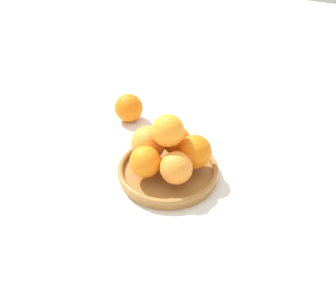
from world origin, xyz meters
TOP-DOWN VIEW (x-y plane):
  - ground_plane at (0.00, 0.00)m, footprint 4.00×4.00m
  - fruit_bowl at (0.00, 0.00)m, footprint 0.23×0.23m
  - orange_pile at (-0.00, -0.00)m, footprint 0.17×0.18m
  - stray_orange at (-0.14, -0.23)m, footprint 0.08×0.08m

SIDE VIEW (x-z plane):
  - ground_plane at x=0.00m, z-range 0.00..0.00m
  - fruit_bowl at x=0.00m, z-range 0.00..0.03m
  - stray_orange at x=-0.14m, z-range 0.00..0.08m
  - orange_pile at x=0.00m, z-range 0.01..0.14m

